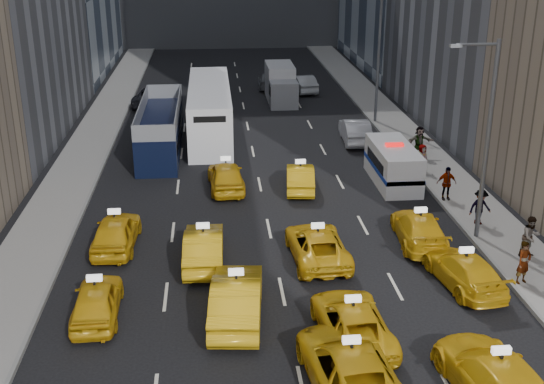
{
  "coord_description": "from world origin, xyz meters",
  "views": [
    {
      "loc": [
        -2.48,
        -15.24,
        13.19
      ],
      "look_at": [
        0.11,
        13.59,
        2.0
      ],
      "focal_mm": 45.0,
      "sensor_mm": 36.0,
      "label": 1
    }
  ],
  "objects_px": {
    "city_bus": "(210,110)",
    "box_truck": "(281,84)",
    "double_decker": "(161,127)",
    "nypd_van": "(393,165)",
    "pedestrian_0": "(524,262)"
  },
  "relations": [
    {
      "from": "city_bus",
      "to": "box_truck",
      "type": "relative_size",
      "value": 2.03
    },
    {
      "from": "double_decker",
      "to": "city_bus",
      "type": "relative_size",
      "value": 0.82
    },
    {
      "from": "nypd_van",
      "to": "pedestrian_0",
      "type": "distance_m",
      "value": 12.17
    },
    {
      "from": "box_truck",
      "to": "nypd_van",
      "type": "bearing_deg",
      "value": -84.71
    },
    {
      "from": "double_decker",
      "to": "box_truck",
      "type": "bearing_deg",
      "value": 46.85
    },
    {
      "from": "city_bus",
      "to": "pedestrian_0",
      "type": "height_order",
      "value": "city_bus"
    },
    {
      "from": "nypd_van",
      "to": "pedestrian_0",
      "type": "bearing_deg",
      "value": -74.45
    },
    {
      "from": "nypd_van",
      "to": "city_bus",
      "type": "height_order",
      "value": "city_bus"
    },
    {
      "from": "double_decker",
      "to": "box_truck",
      "type": "xyz_separation_m",
      "value": [
        8.91,
        12.61,
        -0.11
      ]
    },
    {
      "from": "pedestrian_0",
      "to": "box_truck",
      "type": "bearing_deg",
      "value": 78.37
    },
    {
      "from": "double_decker",
      "to": "pedestrian_0",
      "type": "bearing_deg",
      "value": -59.36
    },
    {
      "from": "double_decker",
      "to": "box_truck",
      "type": "relative_size",
      "value": 1.66
    },
    {
      "from": "nypd_van",
      "to": "double_decker",
      "type": "height_order",
      "value": "double_decker"
    },
    {
      "from": "nypd_van",
      "to": "box_truck",
      "type": "relative_size",
      "value": 0.85
    },
    {
      "from": "city_bus",
      "to": "nypd_van",
      "type": "bearing_deg",
      "value": -49.59
    }
  ]
}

